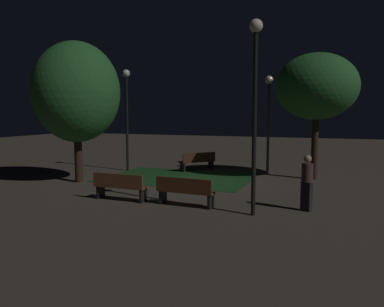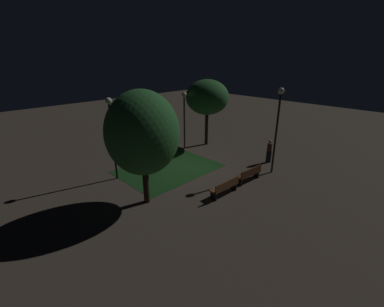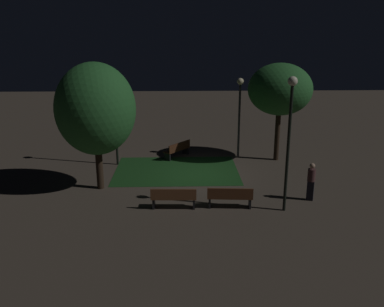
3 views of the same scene
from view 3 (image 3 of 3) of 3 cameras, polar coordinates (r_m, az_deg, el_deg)
ground_plane at (r=20.26m, az=0.77°, el=-2.98°), size 60.00×60.00×0.00m
grass_lawn at (r=20.91m, az=-2.16°, el=-2.34°), size 6.19×4.57×0.01m
bench_front_right at (r=16.34m, az=-2.56°, el=-6.08°), size 1.82×0.55×0.88m
bench_back_row at (r=16.46m, az=5.27°, el=-5.97°), size 1.83×0.61×0.88m
bench_path_side at (r=22.92m, az=-1.99°, el=0.60°), size 1.50×1.70×0.88m
tree_near_wall at (r=18.08m, az=-13.21°, el=5.98°), size 3.42×3.42×5.58m
tree_tall_center at (r=22.30m, az=12.09°, el=8.65°), size 3.37×3.37×5.23m
lamp_post_near_wall at (r=15.69m, az=13.38°, el=4.03°), size 0.36×0.36×5.23m
lamp_post_plaza_west at (r=22.50m, az=6.61°, el=6.80°), size 0.36×0.36×4.41m
lamp_post_path_center at (r=21.43m, az=-10.67°, el=6.79°), size 0.36×0.36×4.81m
pedestrian at (r=17.72m, az=16.16°, el=-3.64°), size 0.34×0.32×1.61m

